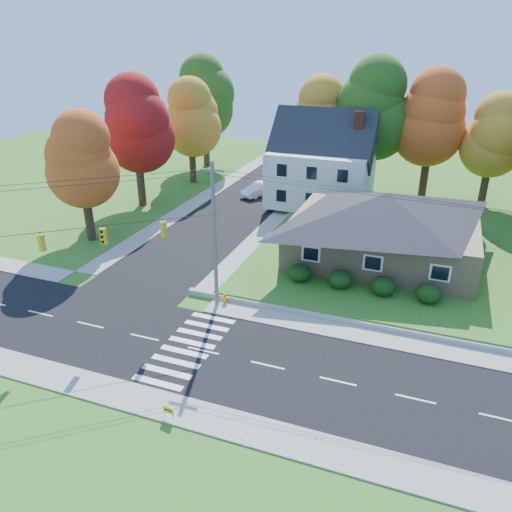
# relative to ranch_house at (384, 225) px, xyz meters

# --- Properties ---
(ground) EXTENTS (120.00, 120.00, 0.00)m
(ground) POSITION_rel_ranch_house_xyz_m (-8.00, -16.00, -3.27)
(ground) COLOR #3D7923
(road_main) EXTENTS (90.00, 8.00, 0.02)m
(road_main) POSITION_rel_ranch_house_xyz_m (-8.00, -16.00, -3.26)
(road_main) COLOR black
(road_main) RESTS_ON ground
(road_cross) EXTENTS (8.00, 44.00, 0.02)m
(road_cross) POSITION_rel_ranch_house_xyz_m (-16.00, 10.00, -3.25)
(road_cross) COLOR black
(road_cross) RESTS_ON ground
(sidewalk_north) EXTENTS (90.00, 2.00, 0.08)m
(sidewalk_north) POSITION_rel_ranch_house_xyz_m (-8.00, -11.00, -3.23)
(sidewalk_north) COLOR #9C9A90
(sidewalk_north) RESTS_ON ground
(sidewalk_south) EXTENTS (90.00, 2.00, 0.08)m
(sidewalk_south) POSITION_rel_ranch_house_xyz_m (-8.00, -21.00, -3.23)
(sidewalk_south) COLOR #9C9A90
(sidewalk_south) RESTS_ON ground
(lawn) EXTENTS (30.00, 30.00, 0.50)m
(lawn) POSITION_rel_ranch_house_xyz_m (5.00, 5.00, -3.02)
(lawn) COLOR #3D7923
(lawn) RESTS_ON ground
(ranch_house) EXTENTS (14.60, 10.60, 5.40)m
(ranch_house) POSITION_rel_ranch_house_xyz_m (0.00, 0.00, 0.00)
(ranch_house) COLOR tan
(ranch_house) RESTS_ON lawn
(colonial_house) EXTENTS (10.40, 8.40, 9.60)m
(colonial_house) POSITION_rel_ranch_house_xyz_m (-7.96, 12.00, 1.32)
(colonial_house) COLOR silver
(colonial_house) RESTS_ON lawn
(hedge_row) EXTENTS (10.70, 1.70, 1.27)m
(hedge_row) POSITION_rel_ranch_house_xyz_m (-0.50, -6.20, -2.13)
(hedge_row) COLOR #163A10
(hedge_row) RESTS_ON lawn
(traffic_infrastructure) EXTENTS (38.10, 10.66, 10.00)m
(traffic_infrastructure) POSITION_rel_ranch_house_xyz_m (-8.15, -14.65, 1.88)
(traffic_infrastructure) COLOR #666059
(traffic_infrastructure) RESTS_ON ground
(tree_lot_0) EXTENTS (6.72, 6.72, 12.51)m
(tree_lot_0) POSITION_rel_ranch_house_xyz_m (-10.00, 18.00, 5.04)
(tree_lot_0) COLOR #3F2A19
(tree_lot_0) RESTS_ON lawn
(tree_lot_1) EXTENTS (7.84, 7.84, 14.60)m
(tree_lot_1) POSITION_rel_ranch_house_xyz_m (-4.00, 17.00, 6.35)
(tree_lot_1) COLOR #3F2A19
(tree_lot_1) RESTS_ON lawn
(tree_lot_2) EXTENTS (7.28, 7.28, 13.56)m
(tree_lot_2) POSITION_rel_ranch_house_xyz_m (2.00, 18.00, 5.70)
(tree_lot_2) COLOR #3F2A19
(tree_lot_2) RESTS_ON lawn
(tree_lot_3) EXTENTS (6.16, 6.16, 11.47)m
(tree_lot_3) POSITION_rel_ranch_house_xyz_m (8.00, 17.00, 4.39)
(tree_lot_3) COLOR #3F2A19
(tree_lot_3) RESTS_ON lawn
(tree_west_0) EXTENTS (6.16, 6.16, 11.47)m
(tree_west_0) POSITION_rel_ranch_house_xyz_m (-25.00, -4.00, 3.89)
(tree_west_0) COLOR #3F2A19
(tree_west_0) RESTS_ON ground
(tree_west_1) EXTENTS (7.28, 7.28, 13.56)m
(tree_west_1) POSITION_rel_ranch_house_xyz_m (-26.00, 6.00, 5.20)
(tree_west_1) COLOR #3F2A19
(tree_west_1) RESTS_ON ground
(tree_west_2) EXTENTS (6.72, 6.72, 12.51)m
(tree_west_2) POSITION_rel_ranch_house_xyz_m (-25.00, 16.00, 4.54)
(tree_west_2) COLOR #3F2A19
(tree_west_2) RESTS_ON ground
(tree_west_3) EXTENTS (7.84, 7.84, 14.60)m
(tree_west_3) POSITION_rel_ranch_house_xyz_m (-27.00, 24.00, 5.85)
(tree_west_3) COLOR #3F2A19
(tree_west_3) RESTS_ON ground
(white_car) EXTENTS (3.26, 4.81, 1.50)m
(white_car) POSITION_rel_ranch_house_xyz_m (-15.41, 13.50, -2.50)
(white_car) COLOR silver
(white_car) RESTS_ON road_cross
(fire_hydrant) EXTENTS (0.44, 0.34, 0.77)m
(fire_hydrant) POSITION_rel_ranch_house_xyz_m (-9.05, -10.42, -2.90)
(fire_hydrant) COLOR #F8A500
(fire_hydrant) RESTS_ON ground
(yard_sign) EXTENTS (0.61, 0.12, 0.77)m
(yard_sign) POSITION_rel_ranch_house_xyz_m (-7.06, -21.68, -2.72)
(yard_sign) COLOR black
(yard_sign) RESTS_ON ground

